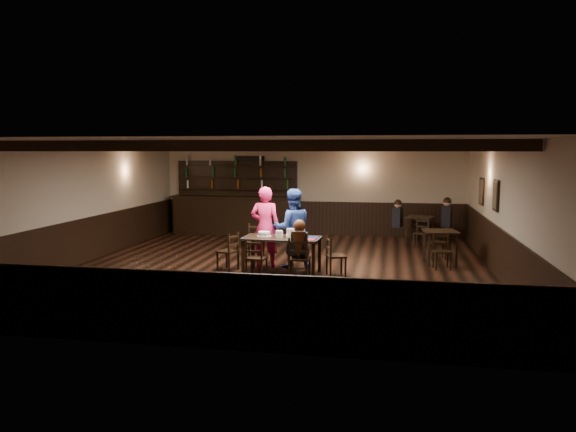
% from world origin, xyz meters
% --- Properties ---
extents(ground, '(10.00, 10.00, 0.00)m').
position_xyz_m(ground, '(0.00, 0.00, 0.00)').
color(ground, black).
rests_on(ground, ground).
extents(room_shell, '(9.02, 10.02, 2.71)m').
position_xyz_m(room_shell, '(0.01, 0.04, 1.75)').
color(room_shell, '#C1B6A0').
rests_on(room_shell, ground).
extents(dining_table, '(1.62, 0.87, 0.75)m').
position_xyz_m(dining_table, '(0.15, -0.46, 0.67)').
color(dining_table, black).
rests_on(dining_table, ground).
extents(chair_near_left, '(0.40, 0.39, 0.79)m').
position_xyz_m(chair_near_left, '(-0.27, -1.03, 0.46)').
color(chair_near_left, black).
rests_on(chair_near_left, ground).
extents(chair_near_right, '(0.41, 0.39, 0.85)m').
position_xyz_m(chair_near_right, '(0.61, -1.10, 0.50)').
color(chair_near_right, black).
rests_on(chair_near_right, ground).
extents(chair_end_left, '(0.47, 0.48, 0.81)m').
position_xyz_m(chair_end_left, '(-0.96, -0.40, 0.47)').
color(chair_end_left, black).
rests_on(chair_end_left, ground).
extents(chair_end_right, '(0.47, 0.48, 0.81)m').
position_xyz_m(chair_end_right, '(1.21, -0.53, 0.47)').
color(chair_end_right, black).
rests_on(chair_end_right, ground).
extents(chair_far_pushed, '(0.41, 0.39, 0.86)m').
position_xyz_m(chair_far_pushed, '(-0.69, 0.70, 0.50)').
color(chair_far_pushed, black).
rests_on(chair_far_pushed, ground).
extents(woman_pink, '(0.66, 0.45, 1.75)m').
position_xyz_m(woman_pink, '(-0.32, 0.10, 0.88)').
color(woman_pink, '#FF2B62').
rests_on(woman_pink, ground).
extents(man_blue, '(0.98, 0.86, 1.71)m').
position_xyz_m(man_blue, '(0.26, 0.16, 0.85)').
color(man_blue, navy).
rests_on(man_blue, ground).
extents(seated_person, '(0.31, 0.47, 0.76)m').
position_xyz_m(seated_person, '(0.61, -1.04, 0.80)').
color(seated_person, black).
rests_on(seated_person, ground).
extents(cake, '(0.30, 0.30, 0.10)m').
position_xyz_m(cake, '(-0.24, -0.37, 0.79)').
color(cake, white).
rests_on(cake, dining_table).
extents(plate_stack_a, '(0.15, 0.15, 0.14)m').
position_xyz_m(plate_stack_a, '(0.11, -0.52, 0.82)').
color(plate_stack_a, white).
rests_on(plate_stack_a, dining_table).
extents(plate_stack_b, '(0.15, 0.15, 0.18)m').
position_xyz_m(plate_stack_b, '(0.33, -0.43, 0.84)').
color(plate_stack_b, white).
rests_on(plate_stack_b, dining_table).
extents(tea_light, '(0.05, 0.05, 0.06)m').
position_xyz_m(tea_light, '(0.25, -0.41, 0.78)').
color(tea_light, '#A5A8AD').
rests_on(tea_light, dining_table).
extents(salt_shaker, '(0.04, 0.04, 0.09)m').
position_xyz_m(salt_shaker, '(0.55, -0.53, 0.80)').
color(salt_shaker, silver).
rests_on(salt_shaker, dining_table).
extents(pepper_shaker, '(0.04, 0.04, 0.10)m').
position_xyz_m(pepper_shaker, '(0.62, -0.60, 0.80)').
color(pepper_shaker, '#A5A8AD').
rests_on(pepper_shaker, dining_table).
extents(drink_glass, '(0.07, 0.07, 0.12)m').
position_xyz_m(drink_glass, '(0.48, -0.33, 0.81)').
color(drink_glass, silver).
rests_on(drink_glass, dining_table).
extents(menu_red, '(0.33, 0.24, 0.00)m').
position_xyz_m(menu_red, '(0.69, -0.62, 0.75)').
color(menu_red, maroon).
rests_on(menu_red, dining_table).
extents(menu_blue, '(0.35, 0.27, 0.00)m').
position_xyz_m(menu_blue, '(0.73, -0.36, 0.75)').
color(menu_blue, '#101A53').
rests_on(menu_blue, dining_table).
extents(bar_counter, '(3.92, 0.70, 2.20)m').
position_xyz_m(bar_counter, '(-2.30, 4.72, 0.73)').
color(bar_counter, black).
rests_on(bar_counter, ground).
extents(back_table_a, '(0.80, 0.80, 0.75)m').
position_xyz_m(back_table_a, '(3.44, 1.14, 0.64)').
color(back_table_a, black).
rests_on(back_table_a, ground).
extents(back_table_b, '(0.90, 0.90, 0.75)m').
position_xyz_m(back_table_b, '(3.13, 3.82, 0.64)').
color(back_table_b, black).
rests_on(back_table_b, ground).
extents(bg_patron_left, '(0.30, 0.40, 0.74)m').
position_xyz_m(bg_patron_left, '(2.52, 3.69, 0.84)').
color(bg_patron_left, black).
rests_on(bg_patron_left, ground).
extents(bg_patron_right, '(0.32, 0.43, 0.80)m').
position_xyz_m(bg_patron_right, '(3.83, 3.91, 0.87)').
color(bg_patron_right, black).
rests_on(bg_patron_right, ground).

